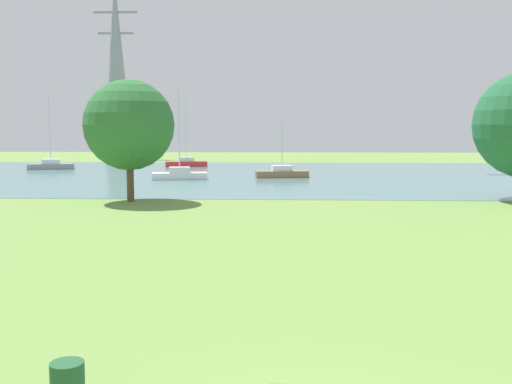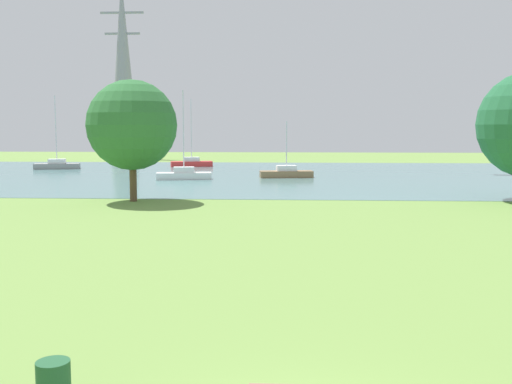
% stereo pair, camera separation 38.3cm
% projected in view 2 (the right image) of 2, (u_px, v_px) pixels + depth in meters
% --- Properties ---
extents(ground_plane, '(160.00, 160.00, 0.00)m').
position_uv_depth(ground_plane, '(296.00, 219.00, 30.39)').
color(ground_plane, olive).
extents(water_surface, '(140.00, 40.00, 0.02)m').
position_uv_depth(water_surface, '(293.00, 175.00, 58.18)').
color(water_surface, slate).
rests_on(water_surface, ground).
extents(sailboat_brown, '(4.97, 2.19, 5.12)m').
position_uv_depth(sailboat_brown, '(286.00, 173.00, 55.20)').
color(sailboat_brown, brown).
rests_on(sailboat_brown, water_surface).
extents(sailboat_gray, '(5.01, 2.53, 8.00)m').
position_uv_depth(sailboat_gray, '(57.00, 165.00, 66.29)').
color(sailboat_gray, gray).
rests_on(sailboat_gray, water_surface).
extents(sailboat_red, '(5.02, 2.66, 7.83)m').
position_uv_depth(sailboat_red, '(192.00, 163.00, 70.45)').
color(sailboat_red, red).
rests_on(sailboat_red, water_surface).
extents(sailboat_white, '(4.98, 2.26, 7.80)m').
position_uv_depth(sailboat_white, '(184.00, 174.00, 53.19)').
color(sailboat_white, white).
rests_on(sailboat_white, water_surface).
extents(tree_mid_shore, '(5.58, 5.58, 7.54)m').
position_uv_depth(tree_mid_shore, '(132.00, 125.00, 37.22)').
color(tree_mid_shore, brown).
rests_on(tree_mid_shore, ground).
extents(electricity_pylon, '(6.40, 4.40, 26.56)m').
position_uv_depth(electricity_pylon, '(123.00, 68.00, 89.00)').
color(electricity_pylon, gray).
rests_on(electricity_pylon, ground).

